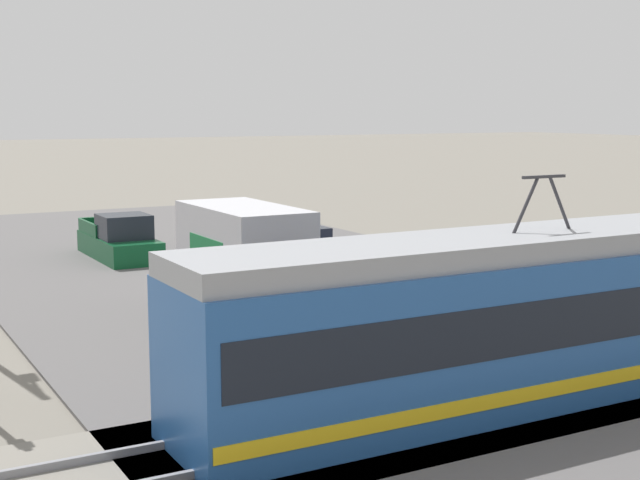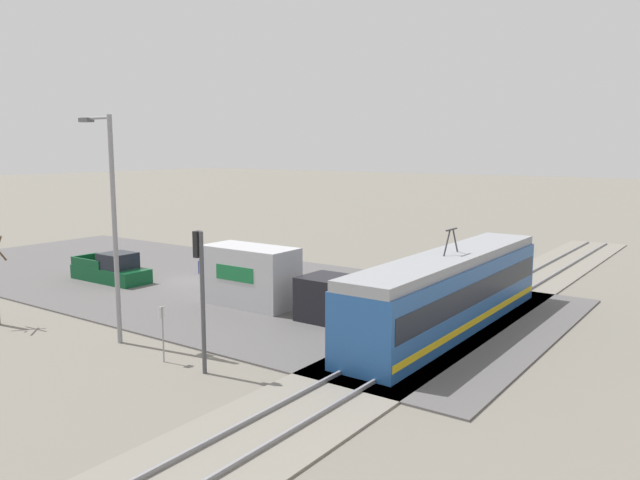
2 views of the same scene
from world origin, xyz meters
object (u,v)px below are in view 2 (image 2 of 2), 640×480
Objects in this scene: traffic_light_pole at (201,282)px; sedan_car_0 at (232,266)px; street_lamp_near_crossing at (111,216)px; no_parking_sign at (163,328)px; light_rail_tram at (450,292)px; pickup_truck at (112,270)px; box_truck at (268,281)px.

sedan_car_0 is at bearing -140.15° from traffic_light_pole.
street_lamp_near_crossing is 5.43m from no_parking_sign.
light_rail_tram reaches higher than pickup_truck.
traffic_light_pole reaches higher than no_parking_sign.
street_lamp_near_crossing is (7.29, 10.26, 4.63)m from pickup_truck.
pickup_truck reaches higher than sedan_car_0.
sedan_car_0 is 0.45× the size of street_lamp_near_crossing.
light_rail_tram reaches higher than sedan_car_0.
street_lamp_near_crossing reaches higher than light_rail_tram.
no_parking_sign reaches higher than sedan_car_0.
pickup_truck is at bearing 139.25° from sedan_car_0.
no_parking_sign is (13.40, 9.04, 0.65)m from sedan_car_0.
no_parking_sign is at bearing -145.99° from sedan_car_0.
pickup_truck is (0.54, -12.02, -0.73)m from box_truck.
box_truck is at bearing -76.60° from light_rail_tram.
light_rail_tram is 15.06m from street_lamp_near_crossing.
sedan_car_0 is (-5.57, 4.79, -0.08)m from pickup_truck.
box_truck is 9.39m from traffic_light_pole.
traffic_light_pole is (13.35, 11.14, 2.71)m from sedan_car_0.
pickup_truck is 17.93m from traffic_light_pole.
traffic_light_pole reaches higher than sedan_car_0.
pickup_truck is (2.67, -20.95, -0.96)m from light_rail_tram.
sedan_car_0 is at bearing -156.95° from street_lamp_near_crossing.
box_truck reaches higher than no_parking_sign.
light_rail_tram is at bearing 97.27° from pickup_truck.
sedan_car_0 is (-2.89, -16.16, -1.04)m from light_rail_tram.
street_lamp_near_crossing is (7.83, -1.75, 3.90)m from box_truck.
sedan_car_0 is at bearing -145.99° from no_parking_sign.
light_rail_tram is at bearing 154.36° from traffic_light_pole.
street_lamp_near_crossing reaches higher than box_truck.
sedan_car_0 is 0.81× the size of traffic_light_pole.
sedan_car_0 is 14.74m from street_lamp_near_crossing.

